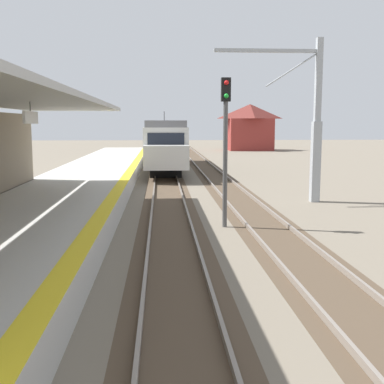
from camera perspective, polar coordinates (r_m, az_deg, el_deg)
name	(u,v)px	position (r m, az deg, el deg)	size (l,w,h in m)	color
station_platform	(48,213)	(18.10, -16.65, -2.42)	(5.00, 80.00, 0.91)	#B7B5AD
track_pair_nearest_platform	(169,205)	(21.65, -2.78, -1.50)	(2.34, 120.00, 0.16)	#4C3D2D
track_pair_middle	(244,204)	(21.97, 6.12, -1.40)	(2.34, 120.00, 0.16)	#4C3D2D
approaching_train	(165,142)	(39.21, -3.23, 5.88)	(2.93, 19.60, 4.76)	silver
rail_signal_post	(225,137)	(16.87, 3.97, 6.53)	(0.32, 0.34, 5.20)	#4C4C4C
catenary_pylon_far_side	(310,125)	(23.12, 13.82, 7.73)	(5.00, 0.40, 7.50)	#9EA3A8
distant_trackside_house	(250,126)	(68.56, 6.85, 7.72)	(6.60, 5.28, 6.40)	maroon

